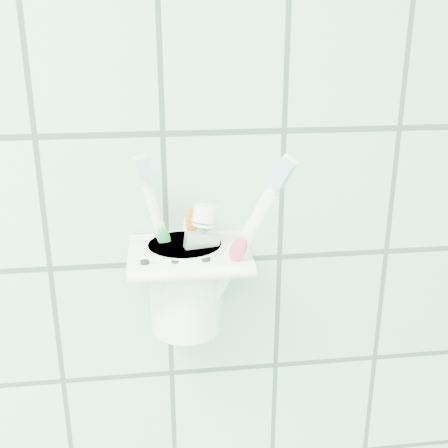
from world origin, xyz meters
name	(u,v)px	position (x,y,z in m)	size (l,w,h in m)	color
holder_bracket	(188,256)	(0.66, 1.15, 1.28)	(0.12, 0.10, 0.04)	white
cup	(186,283)	(0.65, 1.16, 1.25)	(0.08, 0.08, 0.10)	white
toothbrush_pink	(181,233)	(0.65, 1.17, 1.29)	(0.05, 0.03, 0.18)	white
toothbrush_blue	(176,226)	(0.65, 1.15, 1.31)	(0.05, 0.10, 0.21)	white
toothbrush_orange	(199,223)	(0.67, 1.15, 1.31)	(0.08, 0.08, 0.21)	white
toothpaste_tube	(189,262)	(0.66, 1.14, 1.28)	(0.05, 0.03, 0.14)	silver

